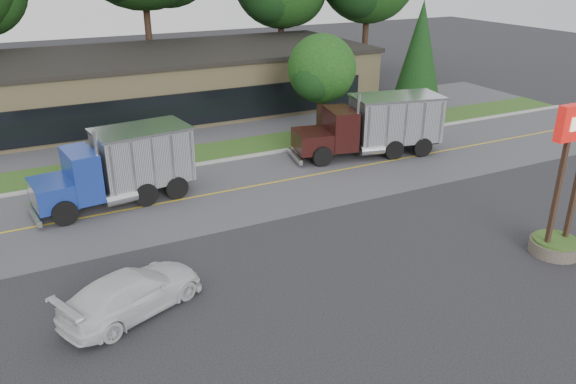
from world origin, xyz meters
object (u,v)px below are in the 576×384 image
at_px(rally_car, 132,292).
at_px(dump_truck_blue, 123,164).
at_px(dump_truck_maroon, 376,124).
at_px(bilo_sign, 563,205).

bearing_deg(rally_car, dump_truck_blue, -33.98).
bearing_deg(dump_truck_maroon, rally_car, 41.98).
distance_m(dump_truck_blue, rally_car, 9.41).
bearing_deg(bilo_sign, rally_car, 167.50).
xyz_separation_m(dump_truck_blue, dump_truck_maroon, (14.37, 0.30, 0.01)).
distance_m(bilo_sign, rally_car, 15.93).
bearing_deg(bilo_sign, dump_truck_blue, 137.58).
bearing_deg(dump_truck_maroon, dump_truck_blue, 12.57).
xyz_separation_m(dump_truck_blue, rally_car, (-1.68, -9.19, -1.09)).
bearing_deg(dump_truck_blue, rally_car, 72.51).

